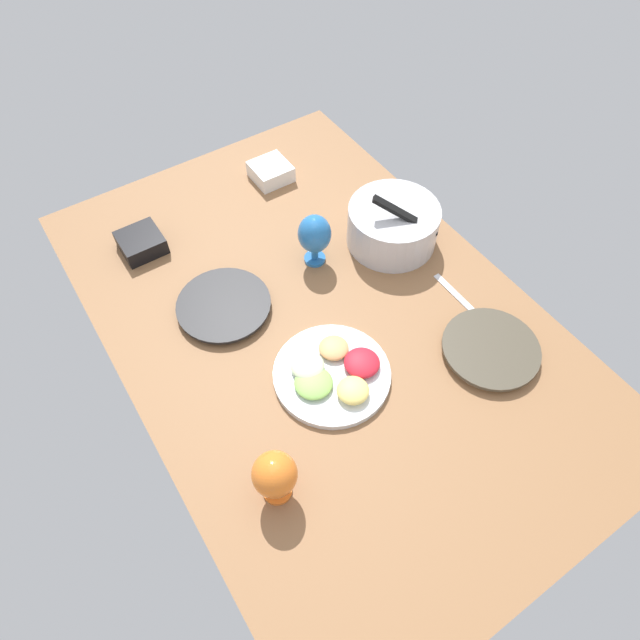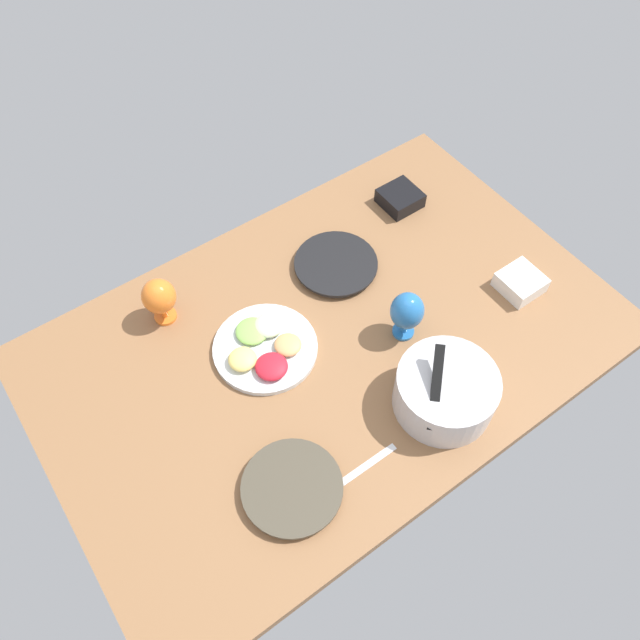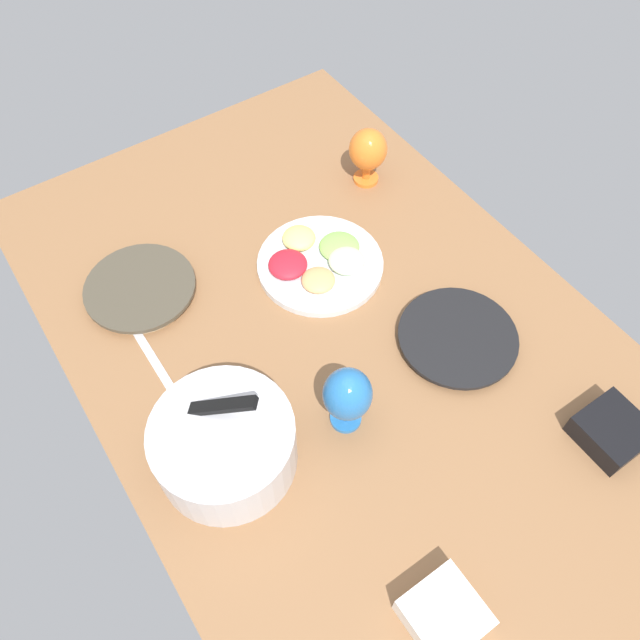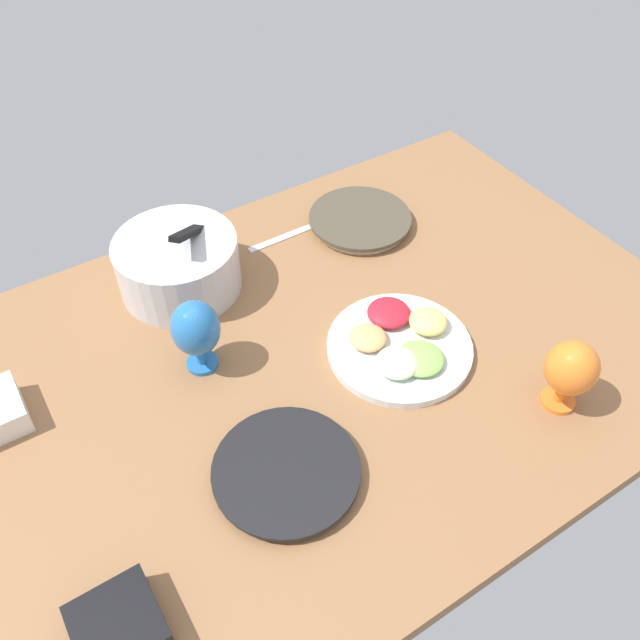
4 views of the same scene
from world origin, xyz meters
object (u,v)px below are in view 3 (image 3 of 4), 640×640
at_px(mixing_bowl, 224,443).
at_px(square_bowl_white, 444,615).
at_px(dinner_plate_left, 457,338).
at_px(dinner_plate_right, 141,289).
at_px(hurricane_glass_orange, 368,151).
at_px(square_bowl_black, 612,430).
at_px(hurricane_glass_blue, 347,395).
at_px(fruit_platter, 319,261).

bearing_deg(mixing_bowl, square_bowl_white, -160.85).
bearing_deg(dinner_plate_left, dinner_plate_right, 45.12).
relative_size(mixing_bowl, hurricane_glass_orange, 1.71).
bearing_deg(hurricane_glass_orange, square_bowl_white, 150.32).
height_order(dinner_plate_right, hurricane_glass_orange, hurricane_glass_orange).
xyz_separation_m(hurricane_glass_orange, square_bowl_white, (-0.91, 0.52, -0.07)).
bearing_deg(square_bowl_black, square_bowl_white, 97.93).
xyz_separation_m(dinner_plate_right, hurricane_glass_orange, (0.01, -0.64, 0.08)).
height_order(dinner_plate_left, mixing_bowl, mixing_bowl).
relative_size(dinner_plate_left, square_bowl_black, 2.13).
height_order(mixing_bowl, hurricane_glass_blue, mixing_bowl).
relative_size(mixing_bowl, square_bowl_black, 2.20).
bearing_deg(dinner_plate_left, square_bowl_black, -163.78).
relative_size(dinner_plate_right, hurricane_glass_orange, 1.62).
distance_m(hurricane_glass_blue, square_bowl_white, 0.40).
xyz_separation_m(fruit_platter, hurricane_glass_blue, (-0.35, 0.18, 0.08)).
bearing_deg(dinner_plate_right, dinner_plate_left, -134.88).
relative_size(dinner_plate_right, fruit_platter, 0.85).
height_order(dinner_plate_right, fruit_platter, fruit_platter).
height_order(fruit_platter, hurricane_glass_blue, hurricane_glass_blue).
relative_size(mixing_bowl, hurricane_glass_blue, 1.61).
bearing_deg(hurricane_glass_orange, square_bowl_black, 177.26).
bearing_deg(hurricane_glass_orange, dinner_plate_right, 90.94).
height_order(square_bowl_black, square_bowl_white, square_bowl_white).
xyz_separation_m(dinner_plate_left, fruit_platter, (0.34, 0.13, 0.01)).
bearing_deg(hurricane_glass_blue, hurricane_glass_orange, -39.89).
height_order(hurricane_glass_blue, square_bowl_black, hurricane_glass_blue).
height_order(mixing_bowl, square_bowl_black, mixing_bowl).
xyz_separation_m(dinner_plate_left, dinner_plate_right, (0.50, 0.50, 0.00)).
xyz_separation_m(dinner_plate_right, mixing_bowl, (-0.45, 0.03, 0.05)).
relative_size(fruit_platter, square_bowl_white, 2.49).
bearing_deg(square_bowl_white, fruit_platter, -19.06).
bearing_deg(square_bowl_white, hurricane_glass_orange, -29.68).
bearing_deg(dinner_plate_right, hurricane_glass_orange, -89.06).
height_order(hurricane_glass_orange, square_bowl_white, hurricane_glass_orange).
distance_m(square_bowl_black, square_bowl_white, 0.48).
xyz_separation_m(dinner_plate_left, hurricane_glass_orange, (0.51, -0.14, 0.08)).
distance_m(dinner_plate_right, hurricane_glass_orange, 0.64).
height_order(mixing_bowl, square_bowl_white, mixing_bowl).
bearing_deg(mixing_bowl, hurricane_glass_blue, -104.49).
xyz_separation_m(hurricane_glass_blue, hurricane_glass_orange, (0.52, -0.44, -0.01)).
bearing_deg(square_bowl_white, square_bowl_black, -82.07).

